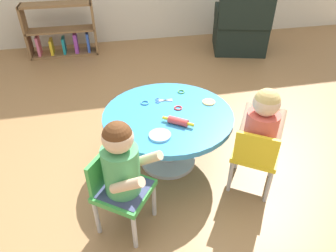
{
  "coord_description": "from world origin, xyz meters",
  "views": [
    {
      "loc": [
        -0.4,
        -1.79,
        1.64
      ],
      "look_at": [
        0.0,
        0.0,
        0.35
      ],
      "focal_mm": 32.03,
      "sensor_mm": 36.0,
      "label": 1
    }
  ],
  "objects_px": {
    "bookshelf_low": "(62,33)",
    "rolling_pin": "(178,121)",
    "craft_table": "(168,124)",
    "seated_child_right": "(262,124)",
    "craft_scissors": "(161,100)",
    "child_chair_left": "(119,188)",
    "child_chair_right": "(255,155)",
    "seated_child_left": "(121,162)",
    "armchair_dark": "(240,29)"
  },
  "relations": [
    {
      "from": "bookshelf_low",
      "to": "rolling_pin",
      "type": "xyz_separation_m",
      "value": [
        0.97,
        -2.7,
        0.18
      ]
    },
    {
      "from": "craft_table",
      "to": "seated_child_right",
      "type": "bearing_deg",
      "value": -34.51
    },
    {
      "from": "bookshelf_low",
      "to": "craft_scissors",
      "type": "height_order",
      "value": "bookshelf_low"
    },
    {
      "from": "child_chair_left",
      "to": "child_chair_right",
      "type": "height_order",
      "value": "same"
    },
    {
      "from": "child_chair_left",
      "to": "child_chair_right",
      "type": "distance_m",
      "value": 0.94
    },
    {
      "from": "child_chair_right",
      "to": "craft_table",
      "type": "bearing_deg",
      "value": 142.0
    },
    {
      "from": "child_chair_left",
      "to": "seated_child_left",
      "type": "xyz_separation_m",
      "value": [
        0.03,
        -0.02,
        0.23
      ]
    },
    {
      "from": "craft_scissors",
      "to": "craft_table",
      "type": "bearing_deg",
      "value": -85.69
    },
    {
      "from": "craft_table",
      "to": "craft_scissors",
      "type": "height_order",
      "value": "craft_scissors"
    },
    {
      "from": "bookshelf_low",
      "to": "rolling_pin",
      "type": "relative_size",
      "value": 4.71
    },
    {
      "from": "child_chair_right",
      "to": "seated_child_right",
      "type": "relative_size",
      "value": 1.05
    },
    {
      "from": "seated_child_right",
      "to": "craft_scissors",
      "type": "distance_m",
      "value": 0.79
    },
    {
      "from": "craft_scissors",
      "to": "child_chair_right",
      "type": "bearing_deg",
      "value": -47.85
    },
    {
      "from": "craft_table",
      "to": "seated_child_left",
      "type": "xyz_separation_m",
      "value": [
        -0.38,
        -0.53,
        0.17
      ]
    },
    {
      "from": "seated_child_right",
      "to": "child_chair_left",
      "type": "bearing_deg",
      "value": -171.82
    },
    {
      "from": "craft_table",
      "to": "craft_scissors",
      "type": "bearing_deg",
      "value": 94.31
    },
    {
      "from": "craft_scissors",
      "to": "seated_child_left",
      "type": "bearing_deg",
      "value": -117.31
    },
    {
      "from": "craft_scissors",
      "to": "bookshelf_low",
      "type": "bearing_deg",
      "value": 111.15
    },
    {
      "from": "craft_table",
      "to": "seated_child_left",
      "type": "distance_m",
      "value": 0.68
    },
    {
      "from": "seated_child_left",
      "to": "seated_child_right",
      "type": "xyz_separation_m",
      "value": [
        0.92,
        0.16,
        0.0
      ]
    },
    {
      "from": "seated_child_left",
      "to": "rolling_pin",
      "type": "xyz_separation_m",
      "value": [
        0.42,
        0.38,
        -0.04
      ]
    },
    {
      "from": "child_chair_right",
      "to": "craft_scissors",
      "type": "bearing_deg",
      "value": 132.15
    },
    {
      "from": "rolling_pin",
      "to": "child_chair_left",
      "type": "bearing_deg",
      "value": -141.84
    },
    {
      "from": "craft_table",
      "to": "armchair_dark",
      "type": "xyz_separation_m",
      "value": [
        1.54,
        2.15,
        -0.05
      ]
    },
    {
      "from": "craft_table",
      "to": "seated_child_left",
      "type": "bearing_deg",
      "value": -125.73
    },
    {
      "from": "craft_table",
      "to": "seated_child_right",
      "type": "distance_m",
      "value": 0.68
    },
    {
      "from": "seated_child_left",
      "to": "armchair_dark",
      "type": "height_order",
      "value": "armchair_dark"
    },
    {
      "from": "armchair_dark",
      "to": "rolling_pin",
      "type": "bearing_deg",
      "value": -123.13
    },
    {
      "from": "armchair_dark",
      "to": "craft_scissors",
      "type": "distance_m",
      "value": 2.51
    },
    {
      "from": "seated_child_right",
      "to": "rolling_pin",
      "type": "xyz_separation_m",
      "value": [
        -0.5,
        0.22,
        -0.04
      ]
    },
    {
      "from": "child_chair_right",
      "to": "bookshelf_low",
      "type": "bearing_deg",
      "value": 116.1
    },
    {
      "from": "child_chair_left",
      "to": "seated_child_left",
      "type": "bearing_deg",
      "value": -36.18
    },
    {
      "from": "seated_child_left",
      "to": "seated_child_right",
      "type": "relative_size",
      "value": 1.0
    },
    {
      "from": "armchair_dark",
      "to": "bookshelf_low",
      "type": "bearing_deg",
      "value": 170.77
    },
    {
      "from": "seated_child_right",
      "to": "bookshelf_low",
      "type": "xyz_separation_m",
      "value": [
        -1.47,
        2.92,
        -0.22
      ]
    },
    {
      "from": "seated_child_left",
      "to": "craft_scissors",
      "type": "bearing_deg",
      "value": 62.69
    },
    {
      "from": "craft_table",
      "to": "rolling_pin",
      "type": "xyz_separation_m",
      "value": [
        0.04,
        -0.15,
        0.13
      ]
    },
    {
      "from": "bookshelf_low",
      "to": "armchair_dark",
      "type": "distance_m",
      "value": 2.5
    },
    {
      "from": "bookshelf_low",
      "to": "child_chair_right",
      "type": "bearing_deg",
      "value": -63.9
    },
    {
      "from": "bookshelf_low",
      "to": "armchair_dark",
      "type": "relative_size",
      "value": 1.05
    },
    {
      "from": "seated_child_left",
      "to": "craft_table",
      "type": "bearing_deg",
      "value": 54.27
    },
    {
      "from": "rolling_pin",
      "to": "seated_child_right",
      "type": "bearing_deg",
      "value": -23.29
    },
    {
      "from": "seated_child_left",
      "to": "child_chair_right",
      "type": "height_order",
      "value": "seated_child_left"
    },
    {
      "from": "bookshelf_low",
      "to": "armchair_dark",
      "type": "bearing_deg",
      "value": -9.23
    },
    {
      "from": "seated_child_left",
      "to": "bookshelf_low",
      "type": "distance_m",
      "value": 3.14
    },
    {
      "from": "child_chair_left",
      "to": "craft_scissors",
      "type": "relative_size",
      "value": 3.86
    },
    {
      "from": "seated_child_right",
      "to": "craft_scissors",
      "type": "relative_size",
      "value": 3.67
    },
    {
      "from": "craft_table",
      "to": "child_chair_left",
      "type": "bearing_deg",
      "value": -129.21
    },
    {
      "from": "child_chair_right",
      "to": "seated_child_right",
      "type": "distance_m",
      "value": 0.23
    },
    {
      "from": "craft_table",
      "to": "bookshelf_low",
      "type": "relative_size",
      "value": 1.02
    }
  ]
}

